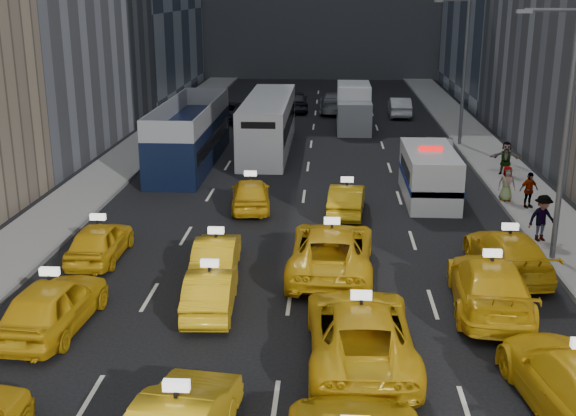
# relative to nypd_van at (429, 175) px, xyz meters

# --- Properties ---
(sidewalk_west) EXTENTS (3.00, 90.00, 0.15)m
(sidewalk_west) POSITION_rel_nypd_van_xyz_m (-16.33, 5.11, -1.06)
(sidewalk_west) COLOR gray
(sidewalk_west) RESTS_ON ground
(sidewalk_east) EXTENTS (3.00, 90.00, 0.15)m
(sidewalk_east) POSITION_rel_nypd_van_xyz_m (4.67, 5.11, -1.06)
(sidewalk_east) COLOR gray
(sidewalk_east) RESTS_ON ground
(curb_west) EXTENTS (0.15, 90.00, 0.18)m
(curb_west) POSITION_rel_nypd_van_xyz_m (-14.88, 5.11, -1.05)
(curb_west) COLOR slate
(curb_west) RESTS_ON ground
(curb_east) EXTENTS (0.15, 90.00, 0.18)m
(curb_east) POSITION_rel_nypd_van_xyz_m (3.22, 5.11, -1.05)
(curb_east) COLOR slate
(curb_east) RESTS_ON ground
(streetlight_near) EXTENTS (2.15, 0.22, 9.00)m
(streetlight_near) POSITION_rel_nypd_van_xyz_m (3.35, -7.89, 3.78)
(streetlight_near) COLOR #595B60
(streetlight_near) RESTS_ON ground
(streetlight_far) EXTENTS (2.15, 0.22, 9.00)m
(streetlight_far) POSITION_rel_nypd_van_xyz_m (3.35, 12.11, 3.78)
(streetlight_far) COLOR #595B60
(streetlight_far) RESTS_ON ground
(taxi_8) EXTENTS (2.19, 4.79, 1.59)m
(taxi_8) POSITION_rel_nypd_van_xyz_m (-12.49, -14.31, -0.34)
(taxi_8) COLOR gold
(taxi_8) RESTS_ON ground
(taxi_9) EXTENTS (1.64, 4.10, 1.33)m
(taxi_9) POSITION_rel_nypd_van_xyz_m (-8.19, -12.74, -0.48)
(taxi_9) COLOR gold
(taxi_9) RESTS_ON ground
(taxi_10) EXTENTS (2.94, 6.01, 1.64)m
(taxi_10) POSITION_rel_nypd_van_xyz_m (-3.76, -15.56, -0.32)
(taxi_10) COLOR gold
(taxi_10) RESTS_ON ground
(taxi_11) EXTENTS (2.72, 5.75, 1.62)m
(taxi_11) POSITION_rel_nypd_van_xyz_m (0.31, -12.15, -0.33)
(taxi_11) COLOR gold
(taxi_11) RESTS_ON ground
(taxi_12) EXTENTS (1.69, 4.13, 1.41)m
(taxi_12) POSITION_rel_nypd_van_xyz_m (-12.91, -8.66, -0.44)
(taxi_12) COLOR gold
(taxi_12) RESTS_ON ground
(taxi_13) EXTENTS (1.60, 4.09, 1.33)m
(taxi_13) POSITION_rel_nypd_van_xyz_m (-8.48, -9.66, -0.48)
(taxi_13) COLOR gold
(taxi_13) RESTS_ON ground
(taxi_14) EXTENTS (3.02, 6.14, 1.68)m
(taxi_14) POSITION_rel_nypd_van_xyz_m (-4.52, -9.46, -0.30)
(taxi_14) COLOR gold
(taxi_14) RESTS_ON ground
(taxi_15) EXTENTS (2.51, 5.23, 1.47)m
(taxi_15) POSITION_rel_nypd_van_xyz_m (1.56, -9.09, -0.40)
(taxi_15) COLOR gold
(taxi_15) RESTS_ON ground
(taxi_16) EXTENTS (2.13, 4.35, 1.43)m
(taxi_16) POSITION_rel_nypd_van_xyz_m (-8.12, -2.10, -0.43)
(taxi_16) COLOR gold
(taxi_16) RESTS_ON ground
(taxi_17) EXTENTS (1.77, 4.23, 1.36)m
(taxi_17) POSITION_rel_nypd_van_xyz_m (-3.87, -2.65, -0.46)
(taxi_17) COLOR gold
(taxi_17) RESTS_ON ground
(nypd_van) EXTENTS (2.32, 5.88, 2.52)m
(nypd_van) POSITION_rel_nypd_van_xyz_m (0.00, 0.00, 0.00)
(nypd_van) COLOR silver
(nypd_van) RESTS_ON ground
(double_decker) EXTENTS (3.24, 11.95, 3.44)m
(double_decker) POSITION_rel_nypd_van_xyz_m (-12.42, 6.33, 0.57)
(double_decker) COLOR black
(double_decker) RESTS_ON ground
(city_bus) EXTENTS (3.69, 12.60, 3.21)m
(city_bus) POSITION_rel_nypd_van_xyz_m (-8.39, 10.38, 0.45)
(city_bus) COLOR silver
(city_bus) RESTS_ON ground
(box_truck) EXTENTS (2.62, 6.75, 3.04)m
(box_truck) POSITION_rel_nypd_van_xyz_m (-3.02, 17.62, 0.35)
(box_truck) COLOR white
(box_truck) RESTS_ON ground
(misc_car_0) EXTENTS (2.00, 4.42, 1.41)m
(misc_car_0) POSITION_rel_nypd_van_xyz_m (1.55, 7.82, -0.44)
(misc_car_0) COLOR #B2B5BA
(misc_car_0) RESTS_ON ground
(misc_car_1) EXTENTS (2.85, 5.27, 1.40)m
(misc_car_1) POSITION_rel_nypd_van_xyz_m (-11.89, 20.21, -0.44)
(misc_car_1) COLOR black
(misc_car_1) RESTS_ON ground
(misc_car_2) EXTENTS (2.35, 5.66, 1.63)m
(misc_car_2) POSITION_rel_nypd_van_xyz_m (-4.35, 24.34, -0.32)
(misc_car_2) COLOR slate
(misc_car_2) RESTS_ON ground
(misc_car_3) EXTENTS (2.27, 4.94, 1.64)m
(misc_car_3) POSITION_rel_nypd_van_xyz_m (-7.44, 24.84, -0.32)
(misc_car_3) COLOR black
(misc_car_3) RESTS_ON ground
(misc_car_4) EXTENTS (1.60, 4.49, 1.48)m
(misc_car_4) POSITION_rel_nypd_van_xyz_m (0.66, 22.92, -0.40)
(misc_car_4) COLOR #B5B9BE
(misc_car_4) RESTS_ON ground
(pedestrian_2) EXTENTS (1.27, 0.86, 1.83)m
(pedestrian_2) POSITION_rel_nypd_van_xyz_m (3.53, -6.05, -0.08)
(pedestrian_2) COLOR gray
(pedestrian_2) RESTS_ON sidewalk_east
(pedestrian_3) EXTENTS (1.03, 0.75, 1.60)m
(pedestrian_3) POSITION_rel_nypd_van_xyz_m (4.17, -1.59, -0.19)
(pedestrian_3) COLOR gray
(pedestrian_3) RESTS_ON sidewalk_east
(pedestrian_4) EXTENTS (0.81, 0.46, 1.62)m
(pedestrian_4) POSITION_rel_nypd_van_xyz_m (3.44, -0.58, -0.18)
(pedestrian_4) COLOR gray
(pedestrian_4) RESTS_ON sidewalk_east
(pedestrian_5) EXTENTS (1.65, 0.75, 1.72)m
(pedestrian_5) POSITION_rel_nypd_van_xyz_m (4.54, 4.47, -0.13)
(pedestrian_5) COLOR gray
(pedestrian_5) RESTS_ON sidewalk_east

